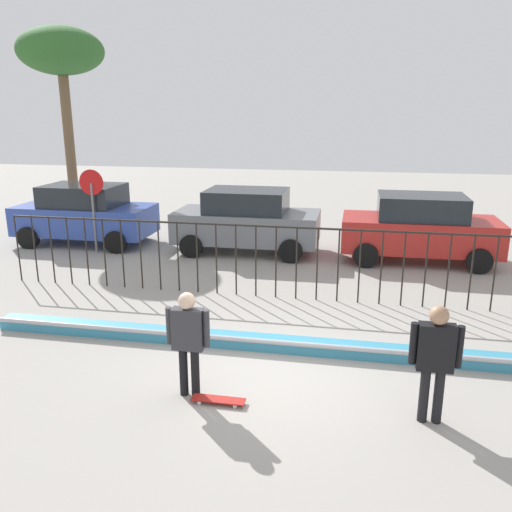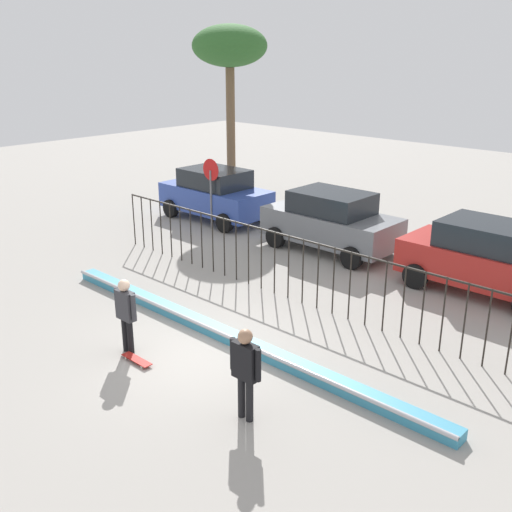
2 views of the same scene
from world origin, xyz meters
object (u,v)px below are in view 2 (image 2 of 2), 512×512
object	(u,v)px
skateboarder	(126,309)
palm_tree_short	(230,50)
skateboard	(137,360)
stop_sign	(211,184)
parked_car_gray	(331,221)
parked_car_blue	(215,194)
camera_operator	(245,366)
parked_car_red	(487,258)

from	to	relation	value
skateboarder	palm_tree_short	distance (m)	14.67
skateboard	stop_sign	size ratio (longest dim) A/B	0.32
skateboard	parked_car_gray	xyz separation A→B (m)	(-1.37, 8.51, 0.91)
parked_car_blue	parked_car_gray	bearing A→B (deg)	1.97
parked_car_gray	skateboard	bearing A→B (deg)	-81.27
camera_operator	parked_car_red	bearing A→B (deg)	-41.85
skateboarder	palm_tree_short	size ratio (longest dim) A/B	0.24
skateboard	palm_tree_short	world-z (taller)	palm_tree_short
parked_car_blue	stop_sign	size ratio (longest dim) A/B	1.72
camera_operator	parked_car_red	distance (m)	8.36
skateboarder	camera_operator	xyz separation A→B (m)	(3.48, -0.04, 0.04)
skateboard	camera_operator	size ratio (longest dim) A/B	0.47
skateboarder	parked_car_red	world-z (taller)	parked_car_red
skateboarder	parked_car_blue	xyz separation A→B (m)	(-6.19, 8.38, -0.01)
skateboard	stop_sign	world-z (taller)	stop_sign
parked_car_blue	palm_tree_short	xyz separation A→B (m)	(-1.92, 2.76, 5.04)
palm_tree_short	parked_car_gray	bearing A→B (deg)	-21.11
camera_operator	parked_car_red	xyz separation A→B (m)	(0.65, 8.33, -0.05)
camera_operator	palm_tree_short	bearing A→B (deg)	8.59
skateboard	parked_car_gray	world-z (taller)	parked_car_gray
camera_operator	stop_sign	xyz separation A→B (m)	(-8.84, 7.47, 0.59)
camera_operator	parked_car_red	world-z (taller)	parked_car_red
skateboarder	palm_tree_short	xyz separation A→B (m)	(-8.11, 11.15, 5.03)
parked_car_red	palm_tree_short	xyz separation A→B (m)	(-12.23, 2.85, 5.04)
parked_car_gray	stop_sign	xyz separation A→B (m)	(-4.48, -0.93, 0.64)
skateboarder	parked_car_gray	xyz separation A→B (m)	(-0.89, 8.36, -0.01)
palm_tree_short	parked_car_red	bearing A→B (deg)	-13.13
stop_sign	parked_car_gray	bearing A→B (deg)	11.75
parked_car_red	stop_sign	xyz separation A→B (m)	(-9.49, -0.87, 0.64)
camera_operator	palm_tree_short	world-z (taller)	palm_tree_short
parked_car_gray	palm_tree_short	size ratio (longest dim) A/B	0.61
parked_car_red	stop_sign	bearing A→B (deg)	-177.98
camera_operator	parked_car_blue	world-z (taller)	parked_car_blue
parked_car_red	parked_car_blue	bearing A→B (deg)	176.29
parked_car_blue	parked_car_red	bearing A→B (deg)	1.75
stop_sign	palm_tree_short	bearing A→B (deg)	126.43
skateboarder	camera_operator	distance (m)	3.48
skateboard	parked_car_gray	bearing A→B (deg)	80.63
palm_tree_short	parked_car_blue	bearing A→B (deg)	-55.18
camera_operator	parked_car_gray	xyz separation A→B (m)	(-4.36, 8.40, -0.05)
skateboard	parked_car_red	xyz separation A→B (m)	(3.64, 8.45, 0.91)
skateboarder	palm_tree_short	world-z (taller)	palm_tree_short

